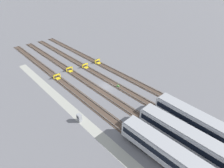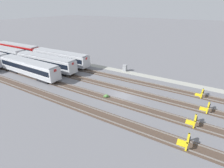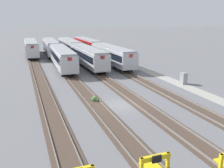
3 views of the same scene
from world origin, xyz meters
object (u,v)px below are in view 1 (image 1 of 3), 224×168
object	(u,v)px
subway_car_front_row_right_inner	(202,125)
subway_car_back_row_centre	(174,158)
bumper_stop_near_inner_track	(70,70)
bumper_stop_middle_track	(86,66)
weed_clump	(118,86)
electrical_cabinet	(79,118)
bumper_stop_nearest_track	(57,77)
bumper_stop_far_inner_track	(98,62)
subway_car_front_row_leftmost	(190,139)

from	to	relation	value
subway_car_front_row_right_inner	subway_car_back_row_centre	world-z (taller)	same
bumper_stop_near_inner_track	bumper_stop_middle_track	world-z (taller)	same
weed_clump	subway_car_front_row_right_inner	bearing A→B (deg)	0.84
subway_car_back_row_centre	electrical_cabinet	bearing A→B (deg)	-164.82
bumper_stop_nearest_track	weed_clump	bearing A→B (deg)	32.70
bumper_stop_nearest_track	bumper_stop_far_inner_track	xyz separation A→B (m)	(0.09, 14.14, 0.00)
subway_car_front_row_leftmost	bumper_stop_near_inner_track	world-z (taller)	subway_car_front_row_leftmost
subway_car_back_row_centre	bumper_stop_nearest_track	size ratio (longest dim) A/B	9.00
subway_car_front_row_leftmost	bumper_stop_far_inner_track	world-z (taller)	subway_car_front_row_leftmost
subway_car_front_row_right_inner	electrical_cabinet	distance (m)	22.42
bumper_stop_nearest_track	bumper_stop_middle_track	world-z (taller)	same
bumper_stop_near_inner_track	weed_clump	bearing A→B (deg)	15.94
subway_car_front_row_leftmost	bumper_stop_nearest_track	bearing A→B (deg)	-172.31
bumper_stop_middle_track	electrical_cabinet	world-z (taller)	electrical_cabinet
subway_car_front_row_right_inner	subway_car_front_row_leftmost	bearing A→B (deg)	-90.00
subway_car_back_row_centre	weed_clump	bearing A→B (deg)	156.15
subway_car_front_row_right_inner	bumper_stop_near_inner_track	distance (m)	36.66
subway_car_back_row_centre	weed_clump	size ratio (longest dim) A/B	19.63
bumper_stop_near_inner_track	subway_car_back_row_centre	bearing A→B (deg)	-7.45
subway_car_back_row_centre	bumper_stop_nearest_track	distance (m)	35.05
subway_car_front_row_leftmost	bumper_stop_nearest_track	world-z (taller)	subway_car_front_row_leftmost
bumper_stop_middle_track	electrical_cabinet	distance (m)	22.73
subway_car_front_row_leftmost	bumper_stop_nearest_track	size ratio (longest dim) A/B	9.00
subway_car_front_row_right_inner	bumper_stop_nearest_track	size ratio (longest dim) A/B	9.01
bumper_stop_far_inner_track	electrical_cabinet	size ratio (longest dim) A/B	1.25
electrical_cabinet	weed_clump	distance (m)	14.32
subway_car_front_row_leftmost	bumper_stop_near_inner_track	bearing A→B (deg)	-179.97
subway_car_back_row_centre	bumper_stop_near_inner_track	distance (m)	36.66
subway_car_back_row_centre	bumper_stop_near_inner_track	world-z (taller)	subway_car_back_row_centre
electrical_cabinet	weed_clump	world-z (taller)	electrical_cabinet
bumper_stop_middle_track	weed_clump	size ratio (longest dim) A/B	2.18
bumper_stop_near_inner_track	bumper_stop_middle_track	size ratio (longest dim) A/B	1.00
subway_car_back_row_centre	bumper_stop_near_inner_track	bearing A→B (deg)	172.55
bumper_stop_near_inner_track	electrical_cabinet	size ratio (longest dim) A/B	1.25
bumper_stop_far_inner_track	weed_clump	size ratio (longest dim) A/B	2.18
subway_car_back_row_centre	electrical_cabinet	world-z (taller)	subway_car_back_row_centre
bumper_stop_near_inner_track	bumper_stop_far_inner_track	size ratio (longest dim) A/B	1.00
subway_car_front_row_leftmost	bumper_stop_far_inner_track	bearing A→B (deg)	164.92
bumper_stop_far_inner_track	weed_clump	distance (m)	15.02
weed_clump	subway_car_back_row_centre	bearing A→B (deg)	-23.85
subway_car_back_row_centre	subway_car_front_row_leftmost	bearing A→B (deg)	90.00
subway_car_back_row_centre	bumper_stop_far_inner_track	distance (m)	37.74
subway_car_front_row_leftmost	bumper_stop_middle_track	world-z (taller)	subway_car_front_row_leftmost
bumper_stop_near_inner_track	weed_clump	world-z (taller)	bumper_stop_near_inner_track
subway_car_front_row_leftmost	bumper_stop_middle_track	bearing A→B (deg)	172.36
subway_car_front_row_right_inner	subway_car_back_row_centre	xyz separation A→B (m)	(0.00, -9.49, 0.00)
subway_car_front_row_right_inner	electrical_cabinet	bearing A→B (deg)	-140.66
subway_car_front_row_leftmost	bumper_stop_far_inner_track	size ratio (longest dim) A/B	8.99
bumper_stop_nearest_track	electrical_cabinet	size ratio (longest dim) A/B	1.25
bumper_stop_middle_track	bumper_stop_near_inner_track	bearing A→B (deg)	-104.68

